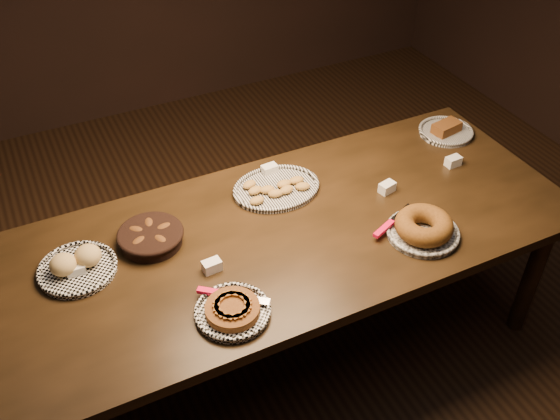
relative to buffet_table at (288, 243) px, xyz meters
name	(u,v)px	position (x,y,z in m)	size (l,w,h in m)	color
ground	(287,346)	(0.00, 0.00, -0.68)	(5.00, 5.00, 0.00)	black
buffet_table	(288,243)	(0.00, 0.00, 0.00)	(2.40, 1.00, 0.75)	black
apple_tart_plate	(232,310)	(-0.38, -0.32, 0.09)	(0.28, 0.28, 0.05)	white
madeleine_platter	(276,188)	(0.06, 0.25, 0.09)	(0.38, 0.31, 0.04)	black
bundt_cake_plate	(423,228)	(0.47, -0.27, 0.11)	(0.35, 0.31, 0.09)	black
croissant_basket	(151,236)	(-0.52, 0.17, 0.11)	(0.31, 0.31, 0.07)	black
bread_roll_plate	(77,265)	(-0.82, 0.14, 0.10)	(0.30, 0.30, 0.09)	white
loaf_plate	(446,131)	(1.02, 0.30, 0.09)	(0.27, 0.27, 0.06)	black
tent_cards	(290,207)	(0.06, 0.10, 0.10)	(1.78, 0.51, 0.04)	white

